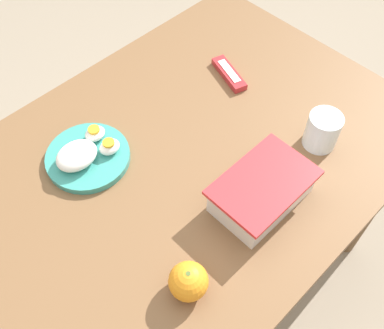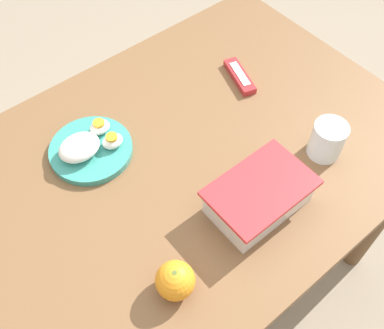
% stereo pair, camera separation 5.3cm
% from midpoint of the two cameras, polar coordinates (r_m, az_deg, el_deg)
% --- Properties ---
extents(ground_plane, '(10.00, 10.00, 0.00)m').
position_cam_midpoint_polar(ground_plane, '(1.70, -1.69, -13.66)').
color(ground_plane, gray).
extents(table, '(1.15, 0.81, 0.72)m').
position_cam_midpoint_polar(table, '(1.16, -2.40, -2.49)').
color(table, brown).
rests_on(table, ground_plane).
extents(food_container, '(0.22, 0.15, 0.08)m').
position_cam_midpoint_polar(food_container, '(0.98, 7.31, -3.58)').
color(food_container, white).
rests_on(food_container, table).
extents(orange_fruit, '(0.08, 0.08, 0.08)m').
position_cam_midpoint_polar(orange_fruit, '(0.87, -2.26, -14.68)').
color(orange_fruit, orange).
rests_on(orange_fruit, table).
extents(rice_plate, '(0.20, 0.20, 0.06)m').
position_cam_midpoint_polar(rice_plate, '(1.08, -14.64, 1.14)').
color(rice_plate, teal).
rests_on(rice_plate, table).
extents(candy_bar, '(0.08, 0.14, 0.02)m').
position_cam_midpoint_polar(candy_bar, '(1.24, 3.48, 11.41)').
color(candy_bar, '#B7282D').
rests_on(candy_bar, table).
extents(drinking_glass, '(0.08, 0.08, 0.09)m').
position_cam_midpoint_polar(drinking_glass, '(1.09, 14.90, 4.13)').
color(drinking_glass, silver).
rests_on(drinking_glass, table).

